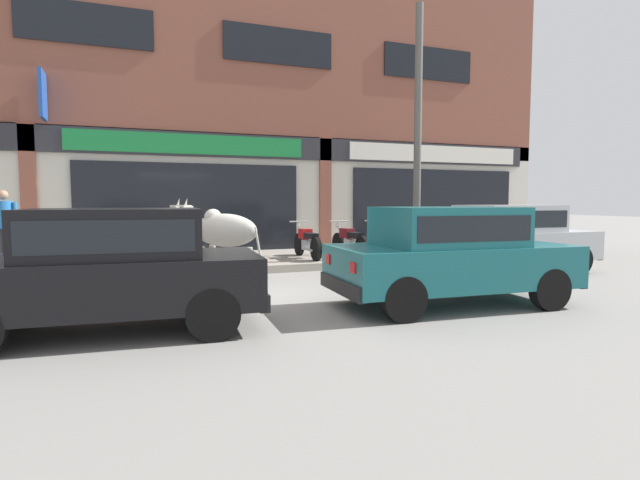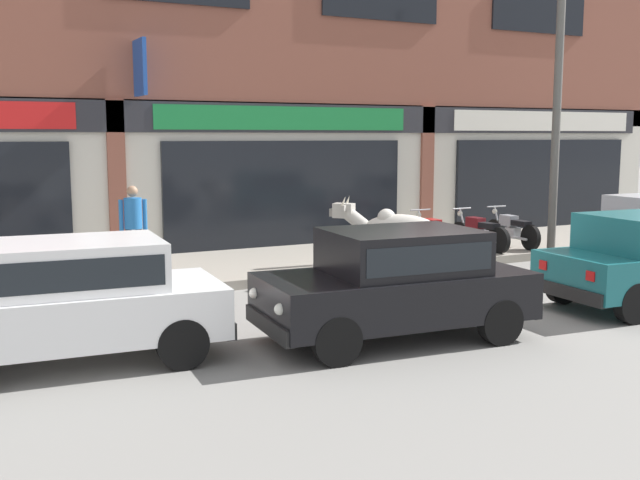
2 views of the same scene
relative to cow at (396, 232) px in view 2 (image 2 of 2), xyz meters
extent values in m
plane|color=gray|center=(0.06, -1.05, -1.01)|extent=(90.00, 90.00, 0.00)
cube|color=gray|center=(0.06, 2.91, -0.92)|extent=(19.00, 3.53, 0.17)
cube|color=beige|center=(0.06, 4.95, 0.69)|extent=(23.00, 0.55, 3.40)
cube|color=#28282D|center=(0.06, 4.63, 2.04)|extent=(22.08, 0.08, 0.64)
cube|color=brown|center=(-3.77, 4.65, 0.69)|extent=(0.36, 0.12, 3.40)
cube|color=black|center=(0.06, 4.62, 0.34)|extent=(5.83, 0.10, 2.40)
cube|color=#197A38|center=(0.06, 4.60, 2.04)|extent=(6.13, 0.05, 0.52)
cube|color=brown|center=(3.89, 4.65, 0.69)|extent=(0.36, 0.12, 3.40)
cube|color=black|center=(7.73, 4.62, 0.34)|extent=(5.83, 0.10, 2.40)
cube|color=silver|center=(7.73, 4.60, 2.04)|extent=(6.13, 0.05, 0.52)
cube|color=black|center=(7.39, 4.64, 4.85)|extent=(3.13, 0.06, 1.00)
cube|color=#1E479E|center=(-3.33, 4.22, 2.99)|extent=(0.08, 0.80, 1.10)
ellipsoid|color=#9E998E|center=(0.06, -0.08, 0.01)|extent=(1.29, 1.41, 0.60)
sphere|color=#9E998E|center=(-0.11, 0.14, 0.24)|extent=(0.32, 0.32, 0.32)
cylinder|color=#9E998E|center=(-0.32, 0.17, -0.65)|extent=(0.12, 0.12, 0.72)
cylinder|color=#9E998E|center=(-0.10, 0.35, -0.65)|extent=(0.12, 0.12, 0.72)
cylinder|color=#9E998E|center=(0.23, -0.50, -0.65)|extent=(0.12, 0.12, 0.72)
cylinder|color=#9E998E|center=(0.45, -0.32, -0.65)|extent=(0.12, 0.12, 0.72)
cylinder|color=#9E998E|center=(-0.46, 0.56, 0.16)|extent=(0.48, 0.51, 0.43)
cube|color=#9E998E|center=(-0.62, 0.76, 0.33)|extent=(0.40, 0.42, 0.26)
cube|color=slate|center=(-0.73, 0.90, 0.29)|extent=(0.21, 0.21, 0.14)
cone|color=beige|center=(-0.67, 0.67, 0.51)|extent=(0.12, 0.12, 0.19)
cone|color=beige|center=(-0.52, 0.79, 0.51)|extent=(0.12, 0.12, 0.19)
cube|color=#9E998E|center=(-0.69, 0.60, 0.39)|extent=(0.13, 0.12, 0.10)
cube|color=#9E998E|center=(-0.44, 0.80, 0.39)|extent=(0.13, 0.12, 0.10)
cylinder|color=#9E998E|center=(0.53, -0.65, -0.21)|extent=(0.13, 0.15, 0.60)
cylinder|color=black|center=(5.02, 0.18, -0.71)|extent=(0.60, 0.19, 0.60)
cube|color=black|center=(4.42, -0.52, -0.63)|extent=(0.16, 1.52, 0.20)
cube|color=red|center=(4.41, -0.03, -0.31)|extent=(0.03, 0.16, 0.14)
cube|color=red|center=(4.39, -1.02, -0.31)|extent=(0.03, 0.16, 0.14)
cylinder|color=black|center=(-3.02, -3.43, -0.71)|extent=(0.61, 0.22, 0.60)
cylinder|color=black|center=(-2.91, -1.99, -0.71)|extent=(0.61, 0.22, 0.60)
cylinder|color=black|center=(-0.72, -3.60, -0.71)|extent=(0.61, 0.22, 0.60)
cylinder|color=black|center=(-0.62, -2.16, -0.71)|extent=(0.61, 0.22, 0.60)
cube|color=black|center=(-1.82, -2.79, -0.41)|extent=(3.61, 1.85, 0.60)
cube|color=black|center=(-1.72, -2.80, 0.17)|extent=(2.00, 1.57, 0.56)
cube|color=black|center=(-1.72, -2.80, 0.17)|extent=(1.85, 1.58, 0.35)
cube|color=black|center=(-3.54, -2.67, -0.63)|extent=(0.23, 1.52, 0.20)
cube|color=black|center=(-0.09, -2.92, -0.63)|extent=(0.23, 1.52, 0.20)
sphere|color=silver|center=(-3.61, -3.14, -0.33)|extent=(0.14, 0.14, 0.14)
sphere|color=silver|center=(-3.54, -2.19, -0.33)|extent=(0.14, 0.14, 0.14)
cube|color=red|center=(-0.10, -3.42, -0.31)|extent=(0.04, 0.16, 0.14)
cube|color=red|center=(-0.03, -2.43, -0.31)|extent=(0.04, 0.16, 0.14)
cylinder|color=black|center=(-4.65, -2.73, -0.71)|extent=(0.61, 0.22, 0.60)
cylinder|color=black|center=(-4.55, -1.30, -0.71)|extent=(0.61, 0.22, 0.60)
cube|color=white|center=(-5.75, -1.93, -0.41)|extent=(3.61, 1.85, 0.60)
cube|color=white|center=(-5.65, -1.94, 0.17)|extent=(2.00, 1.57, 0.56)
cube|color=black|center=(-5.65, -1.94, 0.17)|extent=(1.85, 1.58, 0.35)
cube|color=black|center=(-4.02, -2.06, -0.63)|extent=(0.23, 1.52, 0.20)
cube|color=red|center=(-4.03, -2.55, -0.31)|extent=(0.04, 0.16, 0.14)
cube|color=red|center=(-3.96, -1.56, -0.31)|extent=(0.04, 0.16, 0.14)
cylinder|color=black|center=(1.77, -2.18, -0.71)|extent=(0.61, 0.21, 0.60)
cylinder|color=black|center=(1.68, -3.62, -0.71)|extent=(0.61, 0.21, 0.60)
cube|color=black|center=(1.15, -2.86, -0.63)|extent=(0.21, 1.52, 0.20)
cube|color=red|center=(1.15, -2.37, -0.31)|extent=(0.04, 0.16, 0.14)
cube|color=red|center=(1.09, -3.36, -0.31)|extent=(0.04, 0.16, 0.14)
cylinder|color=black|center=(2.48, 2.87, -0.56)|extent=(0.11, 0.56, 0.56)
cylinder|color=black|center=(2.46, 1.62, -0.56)|extent=(0.11, 0.56, 0.56)
cube|color=#B2B5BA|center=(2.47, 2.23, -0.52)|extent=(0.20, 0.32, 0.24)
cube|color=red|center=(2.47, 2.39, -0.26)|extent=(0.24, 0.40, 0.24)
cube|color=black|center=(2.47, 1.99, -0.28)|extent=(0.23, 0.52, 0.12)
cylinder|color=#B2B5BA|center=(2.48, 2.81, -0.26)|extent=(0.04, 0.27, 0.59)
cylinder|color=#B2B5BA|center=(2.48, 2.85, 0.02)|extent=(0.52, 0.04, 0.03)
sphere|color=silver|center=(2.48, 2.91, -0.10)|extent=(0.12, 0.12, 0.12)
cylinder|color=#B2B5BA|center=(2.36, 1.87, -0.60)|extent=(0.07, 0.48, 0.06)
cylinder|color=black|center=(3.49, 2.70, -0.56)|extent=(0.13, 0.56, 0.56)
cylinder|color=black|center=(3.56, 1.46, -0.56)|extent=(0.13, 0.56, 0.56)
cube|color=#B2B5BA|center=(3.53, 2.06, -0.52)|extent=(0.22, 0.33, 0.24)
cube|color=maroon|center=(3.52, 2.22, -0.26)|extent=(0.26, 0.41, 0.24)
cube|color=black|center=(3.54, 1.82, -0.28)|extent=(0.25, 0.53, 0.12)
cylinder|color=#B2B5BA|center=(3.50, 2.64, -0.26)|extent=(0.06, 0.27, 0.59)
cylinder|color=#B2B5BA|center=(3.49, 2.68, 0.02)|extent=(0.52, 0.06, 0.03)
sphere|color=silver|center=(3.49, 2.74, -0.10)|extent=(0.12, 0.12, 0.12)
cylinder|color=#B2B5BA|center=(3.44, 1.69, -0.60)|extent=(0.09, 0.48, 0.06)
cylinder|color=black|center=(4.52, 2.73, -0.56)|extent=(0.13, 0.56, 0.56)
cylinder|color=black|center=(4.46, 1.48, -0.56)|extent=(0.13, 0.56, 0.56)
cube|color=#B2B5BA|center=(4.49, 2.09, -0.52)|extent=(0.22, 0.33, 0.24)
cube|color=#A8AAB2|center=(4.49, 2.25, -0.26)|extent=(0.26, 0.41, 0.24)
cube|color=black|center=(4.47, 1.85, -0.28)|extent=(0.24, 0.53, 0.12)
cylinder|color=#B2B5BA|center=(4.51, 2.67, -0.26)|extent=(0.05, 0.27, 0.59)
cylinder|color=#B2B5BA|center=(4.52, 2.71, 0.02)|extent=(0.52, 0.06, 0.03)
sphere|color=silver|center=(4.52, 2.77, -0.10)|extent=(0.12, 0.12, 0.12)
cylinder|color=#B2B5BA|center=(4.36, 1.73, -0.60)|extent=(0.08, 0.48, 0.06)
cylinder|color=#2D2D33|center=(-4.01, 2.70, -0.43)|extent=(0.11, 0.11, 0.82)
cylinder|color=#2D2D33|center=(-3.83, 2.67, -0.43)|extent=(0.11, 0.11, 0.82)
cylinder|color=#236BB7|center=(-3.92, 2.69, 0.26)|extent=(0.32, 0.32, 0.56)
cylinder|color=#236BB7|center=(-4.13, 2.72, 0.24)|extent=(0.08, 0.08, 0.56)
cylinder|color=#236BB7|center=(-3.71, 2.66, 0.24)|extent=(0.08, 0.08, 0.56)
sphere|color=tan|center=(-3.92, 2.69, 0.66)|extent=(0.20, 0.20, 0.20)
cylinder|color=#595651|center=(5.03, 1.45, 2.19)|extent=(0.18, 0.18, 6.06)
camera|label=1|loc=(-1.58, -9.08, 0.54)|focal=28.00mm
camera|label=2|loc=(-7.03, -10.86, 1.66)|focal=42.00mm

